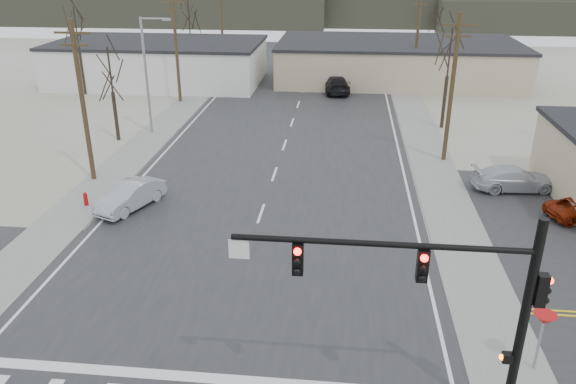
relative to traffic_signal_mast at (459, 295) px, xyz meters
name	(u,v)px	position (x,y,z in m)	size (l,w,h in m)	color
ground	(234,294)	(-7.89, 6.20, -4.67)	(140.00, 140.00, 0.00)	#B9B9B5
main_road	(276,169)	(-7.89, 21.20, -4.65)	(18.00, 110.00, 0.05)	#27272A
cross_road	(234,294)	(-7.89, 6.20, -4.65)	(90.00, 10.00, 0.04)	#27272A
sidewalk_left	(149,140)	(-18.49, 26.20, -4.64)	(3.00, 90.00, 0.06)	gray
sidewalk_right	(427,150)	(2.71, 26.20, -4.64)	(3.00, 90.00, 0.06)	gray
traffic_signal_mast	(459,295)	(0.00, 0.00, 0.00)	(8.95, 0.43, 7.20)	black
fire_hydrant	(86,199)	(-18.09, 14.20, -4.22)	(0.24, 0.24, 0.87)	#A50C0C
yield_sign	(544,321)	(3.61, 2.70, -2.61)	(0.80, 0.80, 2.35)	gray
building_left_far	(159,62)	(-23.89, 46.20, -2.42)	(22.30, 12.30, 4.50)	silver
building_right_far	(397,61)	(2.11, 50.20, -2.52)	(26.30, 14.30, 4.30)	tan
upole_left_b	(82,100)	(-19.39, 18.20, 0.55)	(2.20, 0.30, 10.00)	#453620
upole_left_c	(176,47)	(-19.39, 38.20, 0.55)	(2.20, 0.30, 10.00)	#453620
upole_left_d	(222,21)	(-19.39, 58.20, 0.55)	(2.20, 0.30, 10.00)	#453620
upole_right_a	(452,87)	(3.61, 24.20, 0.55)	(2.20, 0.30, 10.00)	#453620
upole_right_b	(417,38)	(3.61, 46.20, 0.55)	(2.20, 0.30, 10.00)	#453620
streetlight_main	(148,70)	(-18.69, 28.20, 0.41)	(2.40, 0.25, 9.00)	gray
tree_left_near	(110,73)	(-20.89, 26.20, 0.55)	(3.30, 3.30, 7.35)	#32281E
tree_right_mid	(450,55)	(4.61, 32.20, 1.26)	(3.74, 3.74, 8.33)	#32281E
tree_left_far	(189,18)	(-21.89, 52.20, 1.61)	(3.96, 3.96, 8.82)	#32281E
tree_right_far	(436,21)	(7.11, 58.20, 0.91)	(3.52, 3.52, 7.84)	#32281E
tree_left_mid	(77,31)	(-29.89, 40.20, 1.61)	(3.96, 3.96, 8.82)	#32281E
hill_left	(148,4)	(-42.89, 98.20, -1.17)	(70.00, 18.00, 7.00)	#333026
hill_center	(405,0)	(7.11, 102.20, -0.17)	(80.00, 18.00, 9.00)	#333026
sedan_crossing	(130,196)	(-15.39, 14.19, -3.88)	(1.58, 4.52, 1.49)	#9EA2A8
car_far_a	(336,84)	(-4.50, 43.54, -3.77)	(2.40, 5.91, 1.71)	black
car_far_b	(289,63)	(-10.57, 55.62, -4.00)	(1.48, 3.67, 1.25)	black
car_parked_silver	(514,179)	(7.03, 19.20, -3.92)	(2.02, 4.97, 1.44)	#B3B8BF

